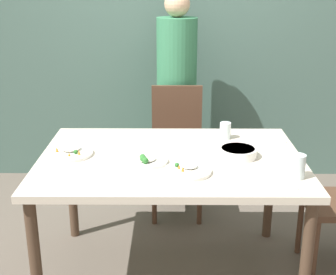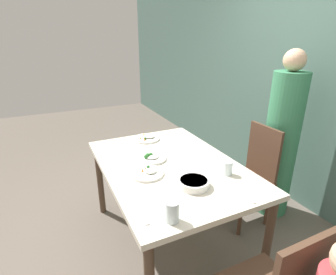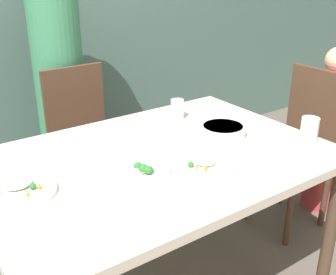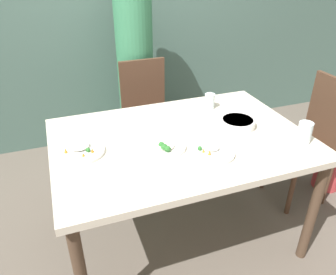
% 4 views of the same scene
% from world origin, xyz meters
% --- Properties ---
extents(ground_plane, '(10.00, 10.00, 0.00)m').
position_xyz_m(ground_plane, '(0.00, 0.00, 0.00)').
color(ground_plane, '#60564C').
extents(dining_table, '(1.47, 1.02, 0.77)m').
position_xyz_m(dining_table, '(0.00, 0.00, 0.70)').
color(dining_table, beige).
rests_on(dining_table, ground_plane).
extents(chair_adult_spot, '(0.40, 0.40, 0.96)m').
position_xyz_m(chair_adult_spot, '(0.05, 0.85, 0.51)').
color(chair_adult_spot, '#4C3323').
rests_on(chair_adult_spot, ground_plane).
extents(chair_child_spot, '(0.40, 0.40, 0.96)m').
position_xyz_m(chair_child_spot, '(1.08, 0.07, 0.51)').
color(chair_child_spot, '#4C3323').
rests_on(chair_child_spot, ground_plane).
extents(person_adult, '(0.31, 0.31, 1.63)m').
position_xyz_m(person_adult, '(0.05, 1.18, 0.76)').
color(person_adult, '#387F56').
rests_on(person_adult, ground_plane).
extents(bowl_curry, '(0.21, 0.21, 0.05)m').
position_xyz_m(bowl_curry, '(0.38, -0.00, 0.80)').
color(bowl_curry, white).
rests_on(bowl_curry, dining_table).
extents(plate_rice_adult, '(0.21, 0.21, 0.06)m').
position_xyz_m(plate_rice_adult, '(-0.13, -0.10, 0.79)').
color(plate_rice_adult, white).
rests_on(plate_rice_adult, dining_table).
extents(plate_rice_child, '(0.25, 0.25, 0.05)m').
position_xyz_m(plate_rice_child, '(0.09, -0.22, 0.79)').
color(plate_rice_child, white).
rests_on(plate_rice_child, dining_table).
extents(plate_noodles, '(0.26, 0.26, 0.05)m').
position_xyz_m(plate_noodles, '(-0.57, 0.03, 0.79)').
color(plate_noodles, white).
rests_on(plate_noodles, dining_table).
extents(glass_water_tall, '(0.07, 0.07, 0.10)m').
position_xyz_m(glass_water_tall, '(0.34, 0.31, 0.83)').
color(glass_water_tall, silver).
rests_on(glass_water_tall, dining_table).
extents(glass_water_short, '(0.08, 0.08, 0.12)m').
position_xyz_m(glass_water_short, '(0.63, -0.29, 0.84)').
color(glass_water_short, silver).
rests_on(glass_water_short, dining_table).
extents(fork_steel, '(0.18, 0.07, 0.01)m').
position_xyz_m(fork_steel, '(0.52, -0.40, 0.78)').
color(fork_steel, silver).
rests_on(fork_steel, dining_table).
extents(spoon_steel, '(0.17, 0.09, 0.01)m').
position_xyz_m(spoon_steel, '(0.63, 0.28, 0.78)').
color(spoon_steel, silver).
rests_on(spoon_steel, dining_table).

